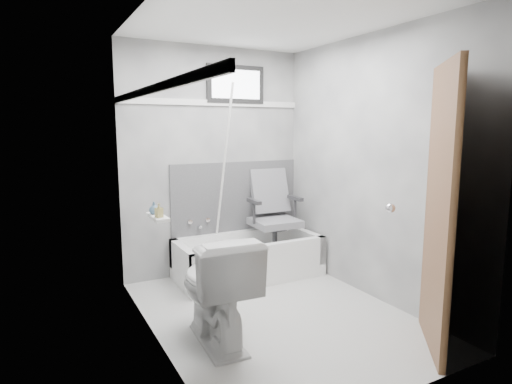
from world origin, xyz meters
TOP-DOWN VIEW (x-y plane):
  - floor at (0.00, 0.00)m, footprint 2.60×2.60m
  - ceiling at (0.00, 0.00)m, footprint 2.60×2.60m
  - wall_back at (0.00, 1.30)m, footprint 2.00×0.02m
  - wall_front at (0.00, -1.30)m, footprint 2.00×0.02m
  - wall_left at (-1.00, 0.00)m, footprint 0.02×2.60m
  - wall_right at (1.00, 0.00)m, footprint 0.02×2.60m
  - bathtub at (0.22, 0.93)m, footprint 1.50×0.70m
  - office_chair at (0.57, 0.98)m, footprint 0.60×0.60m
  - toilet at (-0.62, -0.19)m, footprint 0.52×0.86m
  - door at (0.98, -1.28)m, footprint 0.78×0.78m
  - window at (0.25, 1.29)m, footprint 0.66×0.04m
  - backerboard at (0.25, 1.29)m, footprint 1.50×0.02m
  - trim_back at (0.00, 1.29)m, footprint 2.00×0.02m
  - trim_left at (-0.99, 0.00)m, footprint 0.02×2.60m
  - pole at (-0.01, 1.06)m, footprint 0.02×0.56m
  - shelf at (-0.93, 0.18)m, footprint 0.10×0.32m
  - soap_bottle_a at (-0.94, 0.10)m, footprint 0.06×0.06m
  - soap_bottle_b at (-0.94, 0.24)m, footprint 0.08×0.08m
  - faucet at (-0.20, 1.27)m, footprint 0.26×0.10m

SIDE VIEW (x-z plane):
  - floor at x=0.00m, z-range 0.00..0.00m
  - bathtub at x=0.22m, z-range 0.00..0.42m
  - toilet at x=-0.62m, z-range 0.00..0.81m
  - faucet at x=-0.20m, z-range 0.47..0.63m
  - office_chair at x=0.57m, z-range 0.12..1.11m
  - backerboard at x=0.25m, z-range 0.41..1.19m
  - shelf at x=-0.93m, z-range 0.89..0.91m
  - soap_bottle_b at x=-0.94m, z-range 0.91..1.01m
  - soap_bottle_a at x=-0.94m, z-range 0.91..1.02m
  - door at x=0.98m, z-range 0.00..2.00m
  - pole at x=-0.01m, z-range 0.11..1.99m
  - wall_back at x=0.00m, z-range 0.00..2.40m
  - wall_front at x=0.00m, z-range 0.00..2.40m
  - wall_left at x=-1.00m, z-range 0.00..2.40m
  - wall_right at x=1.00m, z-range 0.00..2.40m
  - trim_back at x=0.00m, z-range 1.79..1.85m
  - trim_left at x=-0.99m, z-range 1.79..1.85m
  - window at x=0.25m, z-range 1.82..2.22m
  - ceiling at x=0.00m, z-range 2.40..2.40m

